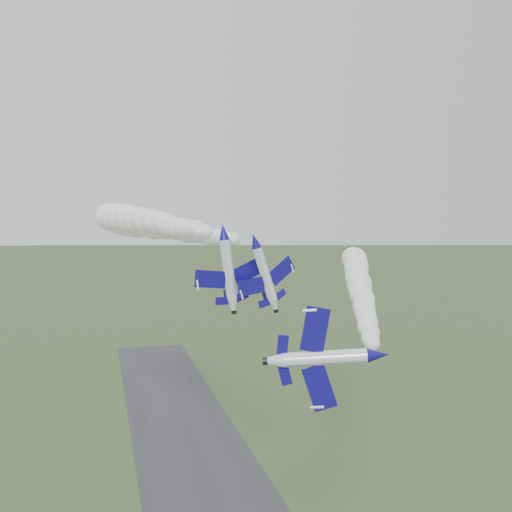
{
  "coord_description": "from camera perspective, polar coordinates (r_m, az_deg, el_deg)",
  "views": [
    {
      "loc": [
        -18.19,
        -57.17,
        49.25
      ],
      "look_at": [
        2.57,
        17.74,
        43.92
      ],
      "focal_mm": 40.0,
      "sensor_mm": 36.0,
      "label": 1
    }
  ],
  "objects": [
    {
      "name": "jet_lead",
      "position": [
        62.26,
        12.17,
        -9.68
      ],
      "size": [
        7.33,
        13.0,
        11.1
      ],
      "rotation": [
        0.0,
        1.49,
        -0.37
      ],
      "color": "white"
    },
    {
      "name": "smoke_trail_jet_lead",
      "position": [
        101.56,
        10.33,
        -2.99
      ],
      "size": [
        31.56,
        71.13,
        5.38
      ],
      "primitive_type": null,
      "rotation": [
        0.0,
        0.0,
        -0.37
      ],
      "color": "white"
    },
    {
      "name": "jet_pair_left",
      "position": [
        79.58,
        -3.26,
        2.45
      ],
      "size": [
        10.85,
        12.8,
        3.37
      ],
      "rotation": [
        0.0,
        -0.14,
        0.25
      ],
      "color": "white"
    },
    {
      "name": "smoke_trail_jet_pair_left",
      "position": [
        106.4,
        -10.64,
        3.39
      ],
      "size": [
        18.92,
        52.95,
        5.96
      ],
      "primitive_type": null,
      "rotation": [
        0.0,
        0.0,
        0.25
      ],
      "color": "white"
    },
    {
      "name": "jet_pair_right",
      "position": [
        79.58,
        -0.09,
        1.57
      ],
      "size": [
        9.7,
        11.91,
        4.07
      ],
      "rotation": [
        0.0,
        -0.35,
        0.33
      ],
      "color": "white"
    },
    {
      "name": "smoke_trail_jet_pair_right",
      "position": [
        106.62,
        -9.26,
        2.78
      ],
      "size": [
        23.8,
        55.25,
        5.66
      ],
      "primitive_type": null,
      "rotation": [
        0.0,
        0.0,
        0.33
      ],
      "color": "white"
    }
  ]
}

